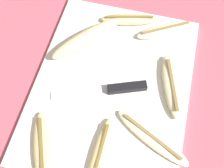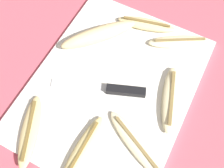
% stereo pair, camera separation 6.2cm
% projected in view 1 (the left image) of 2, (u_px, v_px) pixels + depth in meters
% --- Properties ---
extents(ground_plane, '(4.00, 4.00, 0.00)m').
position_uv_depth(ground_plane, '(112.00, 88.00, 0.64)').
color(ground_plane, '#C65160').
extents(cutting_board, '(0.48, 0.37, 0.01)m').
position_uv_depth(cutting_board, '(112.00, 87.00, 0.64)').
color(cutting_board, white).
rests_on(cutting_board, ground_plane).
extents(knife, '(0.10, 0.22, 0.02)m').
position_uv_depth(knife, '(117.00, 87.00, 0.62)').
color(knife, black).
rests_on(knife, cutting_board).
extents(banana_ripe_center, '(0.18, 0.16, 0.04)m').
position_uv_depth(banana_ripe_center, '(86.00, 38.00, 0.67)').
color(banana_ripe_center, beige).
rests_on(banana_ripe_center, cutting_board).
extents(banana_bright_far, '(0.12, 0.19, 0.02)m').
position_uv_depth(banana_bright_far, '(152.00, 138.00, 0.57)').
color(banana_bright_far, beige).
rests_on(banana_bright_far, cutting_board).
extents(banana_pale_long, '(0.11, 0.16, 0.02)m').
position_uv_depth(banana_pale_long, '(165.00, 30.00, 0.69)').
color(banana_pale_long, beige).
rests_on(banana_pale_long, cutting_board).
extents(banana_spotted_left, '(0.17, 0.10, 0.02)m').
position_uv_depth(banana_spotted_left, '(42.00, 149.00, 0.56)').
color(banana_spotted_left, '#DBC684').
rests_on(banana_spotted_left, cutting_board).
extents(banana_cream_curved, '(0.17, 0.09, 0.02)m').
position_uv_depth(banana_cream_curved, '(172.00, 86.00, 0.62)').
color(banana_cream_curved, beige).
rests_on(banana_cream_curved, cutting_board).
extents(banana_golden_short, '(0.17, 0.04, 0.02)m').
position_uv_depth(banana_golden_short, '(100.00, 156.00, 0.55)').
color(banana_golden_short, '#EDD689').
rests_on(banana_golden_short, cutting_board).
extents(banana_mellow_near, '(0.07, 0.16, 0.02)m').
position_uv_depth(banana_mellow_near, '(129.00, 19.00, 0.70)').
color(banana_mellow_near, beige).
rests_on(banana_mellow_near, cutting_board).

